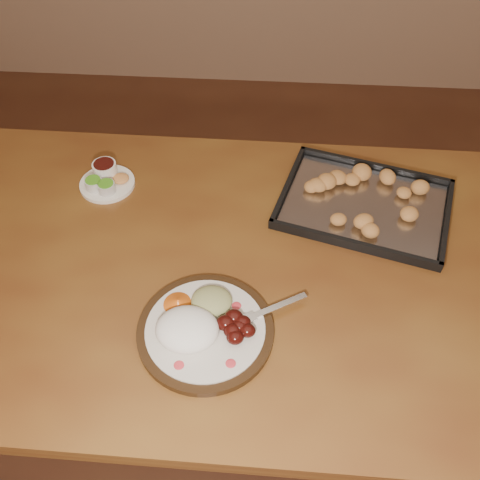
{
  "coord_description": "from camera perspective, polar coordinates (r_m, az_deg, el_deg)",
  "views": [
    {
      "loc": [
        -0.17,
        -0.74,
        1.7
      ],
      "look_at": [
        -0.23,
        0.08,
        0.77
      ],
      "focal_mm": 40.0,
      "sensor_mm": 36.0,
      "label": 1
    }
  ],
  "objects": [
    {
      "name": "condiment_saucer",
      "position": [
        1.44,
        -14.13,
        6.28
      ],
      "size": [
        0.14,
        0.14,
        0.05
      ],
      "rotation": [
        0.0,
        0.0,
        0.02
      ],
      "color": "white",
      "rests_on": "dining_table"
    },
    {
      "name": "baking_tray",
      "position": [
        1.37,
        13.09,
        3.84
      ],
      "size": [
        0.47,
        0.4,
        0.04
      ],
      "rotation": [
        0.0,
        0.0,
        -0.27
      ],
      "color": "black",
      "rests_on": "dining_table"
    },
    {
      "name": "ground",
      "position": [
        1.86,
        7.14,
        -18.34
      ],
      "size": [
        4.0,
        4.0,
        0.0
      ],
      "primitive_type": "plane",
      "color": "brown",
      "rests_on": "ground"
    },
    {
      "name": "dining_table",
      "position": [
        1.3,
        -0.39,
        -5.16
      ],
      "size": [
        1.51,
        0.92,
        0.75
      ],
      "rotation": [
        0.0,
        0.0,
        -0.01
      ],
      "color": "brown",
      "rests_on": "ground"
    },
    {
      "name": "dinner_plate",
      "position": [
        1.1,
        -4.0,
        -9.23
      ],
      "size": [
        0.35,
        0.28,
        0.06
      ],
      "rotation": [
        0.0,
        0.0,
        0.26
      ],
      "color": "black",
      "rests_on": "dining_table"
    }
  ]
}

